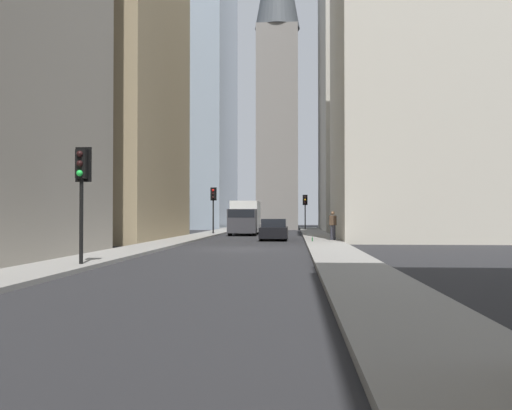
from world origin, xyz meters
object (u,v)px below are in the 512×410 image
delivery_truck (245,218)px  traffic_light_far_junction (305,204)px  sedan_black (274,230)px  pedestrian (333,224)px  traffic_light_foreground (81,178)px  traffic_light_midblock (213,200)px  discarded_bottle (312,239)px

delivery_truck → traffic_light_far_junction: (12.77, -5.30, 1.39)m
sedan_black → pedestrian: (-2.54, -3.70, 0.44)m
sedan_black → traffic_light_foreground: size_ratio=1.17×
delivery_truck → traffic_light_midblock: traffic_light_midblock is taller
sedan_black → pedestrian: pedestrian is taller
traffic_light_far_junction → discarded_bottle: (-26.60, 0.10, -2.60)m
delivery_truck → pedestrian: 13.74m
traffic_light_midblock → pedestrian: bearing=-142.4°
discarded_bottle → traffic_light_midblock: bearing=30.0°
traffic_light_far_junction → delivery_truck: bearing=157.5°
traffic_light_foreground → traffic_light_far_junction: bearing=-10.5°
pedestrian → traffic_light_far_junction: bearing=2.8°
traffic_light_midblock → pedestrian: 15.07m
delivery_truck → traffic_light_far_junction: traffic_light_far_junction is taller
sedan_black → pedestrian: bearing=-124.5°
delivery_truck → traffic_light_midblock: 3.05m
traffic_light_midblock → traffic_light_far_junction: bearing=-31.3°
traffic_light_far_junction → discarded_bottle: 26.73m
delivery_truck → traffic_light_midblock: bearing=95.7°
traffic_light_midblock → discarded_bottle: traffic_light_midblock is taller
sedan_black → traffic_light_far_junction: bearing=-6.4°
traffic_light_midblock → pedestrian: traffic_light_midblock is taller
sedan_black → traffic_light_midblock: (9.31, 5.44, 2.31)m
traffic_light_foreground → traffic_light_midblock: (29.08, 0.14, 0.14)m
traffic_light_foreground → discarded_bottle: bearing=-26.4°
pedestrian → sedan_black: bearing=55.5°
traffic_light_foreground → traffic_light_midblock: traffic_light_midblock is taller
traffic_light_midblock → discarded_bottle: bearing=-150.0°
sedan_black → discarded_bottle: 4.91m
traffic_light_far_junction → pedestrian: bearing=-177.2°
delivery_truck → traffic_light_midblock: size_ratio=1.68×
traffic_light_foreground → discarded_bottle: traffic_light_foreground is taller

